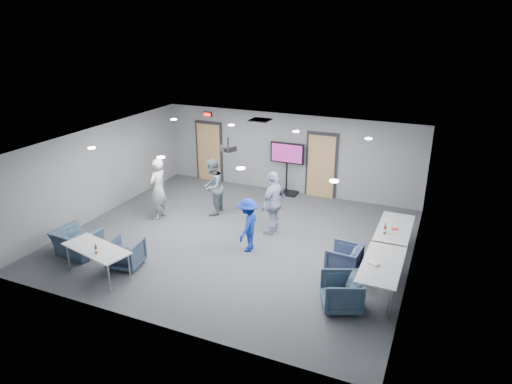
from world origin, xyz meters
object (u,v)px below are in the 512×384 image
at_px(table_front_left, 96,250).
at_px(bottle_front, 96,250).
at_px(person_a, 158,189).
at_px(chair_right_b, 344,259).
at_px(chair_right_c, 341,292).
at_px(chair_front_b, 77,243).
at_px(table_right_a, 394,229).
at_px(projector, 228,148).
at_px(person_b, 212,187).
at_px(person_c, 273,203).
at_px(chair_front_a, 126,253).
at_px(tv_stand, 287,165).
at_px(person_d, 248,225).
at_px(bottle_right, 385,230).
at_px(table_right_b, 382,264).

xyz_separation_m(table_front_left, bottle_front, (0.19, -0.20, 0.14)).
xyz_separation_m(person_a, bottle_front, (0.80, -3.52, -0.10)).
height_order(chair_right_b, bottle_front, bottle_front).
xyz_separation_m(chair_right_b, chair_right_c, (0.28, -1.42, 0.02)).
relative_size(chair_front_b, table_right_a, 0.53).
xyz_separation_m(chair_right_b, projector, (-3.48, 0.98, 2.06)).
xyz_separation_m(chair_front_b, bottle_front, (1.39, -0.80, 0.49)).
relative_size(person_b, person_c, 0.97).
xyz_separation_m(chair_front_a, table_front_left, (-0.30, -0.61, 0.34)).
relative_size(person_b, chair_front_a, 2.30).
distance_m(person_c, chair_front_a, 4.09).
bearing_deg(person_c, table_right_a, 103.04).
xyz_separation_m(person_a, tv_stand, (2.79, 3.42, 0.09)).
bearing_deg(chair_front_b, person_a, -97.73).
bearing_deg(chair_right_b, tv_stand, -141.28).
xyz_separation_m(person_a, person_d, (3.27, -0.79, -0.21)).
distance_m(person_a, chair_right_b, 5.89).
bearing_deg(table_right_a, chair_right_c, 166.99).
height_order(person_d, tv_stand, tv_stand).
height_order(person_d, bottle_right, person_d).
bearing_deg(chair_right_b, person_b, -108.19).
xyz_separation_m(chair_right_c, table_right_b, (0.65, 0.91, 0.32)).
height_order(chair_right_b, chair_front_a, chair_front_a).
bearing_deg(chair_right_b, chair_front_a, -65.67).
bearing_deg(person_d, bottle_front, -46.60).
relative_size(chair_right_b, projector, 1.69).
bearing_deg(tv_stand, person_c, -76.94).
bearing_deg(person_d, bottle_right, 99.88).
height_order(chair_front_a, bottle_front, bottle_front).
bearing_deg(person_a, person_b, 127.14).
xyz_separation_m(chair_right_b, tv_stand, (-3.00, 4.32, 0.67)).
bearing_deg(person_c, person_b, -91.17).
height_order(chair_front_b, tv_stand, tv_stand).
height_order(table_right_a, bottle_front, bottle_front).
relative_size(person_d, tv_stand, 0.80).
height_order(chair_front_a, table_right_b, table_right_b).
bearing_deg(projector, person_a, -154.01).
distance_m(person_a, bottle_right, 6.54).
height_order(person_a, projector, projector).
relative_size(person_a, table_right_b, 0.93).
relative_size(chair_right_c, bottle_right, 2.78).
xyz_separation_m(chair_right_c, bottle_right, (0.47, 2.38, 0.47)).
xyz_separation_m(person_d, chair_right_c, (2.80, -1.54, -0.34)).
height_order(table_front_left, tv_stand, tv_stand).
bearing_deg(chair_right_c, chair_right_b, 168.46).
bearing_deg(tv_stand, table_right_b, -50.90).
relative_size(table_right_b, projector, 4.41).
relative_size(table_right_a, table_front_left, 1.07).
bearing_deg(chair_right_c, person_d, -141.41).
xyz_separation_m(person_b, chair_right_b, (4.47, -1.82, -0.53)).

